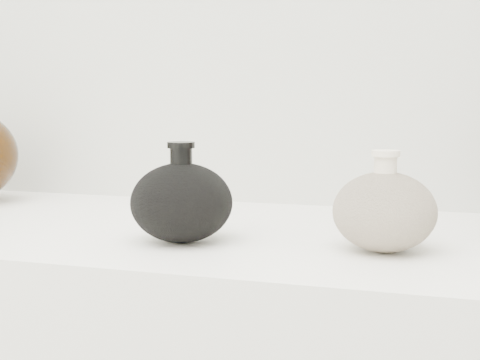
% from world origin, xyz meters
% --- Properties ---
extents(black_gourd_vase, '(0.16, 0.16, 0.13)m').
position_xyz_m(black_gourd_vase, '(-0.00, 0.85, 0.95)').
color(black_gourd_vase, black).
rests_on(black_gourd_vase, display_counter).
extents(cream_gourd_vase, '(0.16, 0.16, 0.12)m').
position_xyz_m(cream_gourd_vase, '(0.25, 0.88, 0.95)').
color(cream_gourd_vase, beige).
rests_on(cream_gourd_vase, display_counter).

